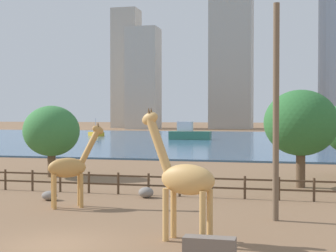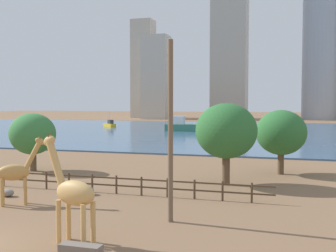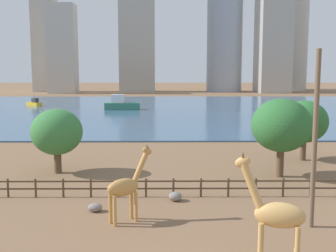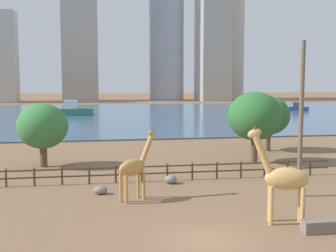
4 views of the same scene
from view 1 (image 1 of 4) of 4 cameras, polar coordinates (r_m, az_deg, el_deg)
name	(u,v)px [view 1 (image 1 of 4)]	position (r m, az deg, el deg)	size (l,w,h in m)	color
ground_plane	(245,140)	(97.71, 8.55, -1.52)	(400.00, 400.00, 0.00)	brown
harbor_water	(244,140)	(94.72, 8.39, -1.54)	(180.00, 86.00, 0.20)	#3D6084
giraffe_tall	(183,179)	(19.47, 1.71, -5.86)	(3.23, 1.48, 5.08)	tan
giraffe_companion	(70,167)	(26.97, -10.76, -4.52)	(2.76, 2.11, 4.37)	#C18C47
utility_pole	(276,112)	(23.59, 11.88, 1.51)	(0.28, 0.28, 9.79)	brown
boulder_near_fence	(146,192)	(29.80, -2.45, -7.36)	(0.87, 0.81, 0.61)	gray
boulder_by_pole	(49,196)	(29.67, -13.00, -7.52)	(0.89, 0.70, 0.53)	gray
feeding_trough	(209,246)	(18.11, 4.62, -13.09)	(1.80, 0.60, 0.60)	#72665B
enclosure_fence	(140,182)	(30.78, -3.17, -6.24)	(26.12, 0.14, 1.30)	#4C3826
tree_left_large	(51,131)	(40.30, -12.79, -0.57)	(4.30, 4.30, 5.46)	brown
tree_right_tall	(301,123)	(34.70, 14.51, 0.31)	(4.81, 4.81, 6.41)	brown
boat_ferry	(189,133)	(93.45, 2.34, -0.82)	(7.53, 2.83, 3.29)	#337259
boat_tug	(96,133)	(109.14, -7.94, -0.78)	(4.23, 3.78, 3.78)	gold
skyline_tower_glass	(143,79)	(168.30, -2.75, 5.28)	(10.18, 8.58, 32.89)	#B7B2A8
skyline_block_right	(126,69)	(182.80, -4.65, 6.35)	(8.99, 8.15, 41.70)	#ADA89E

